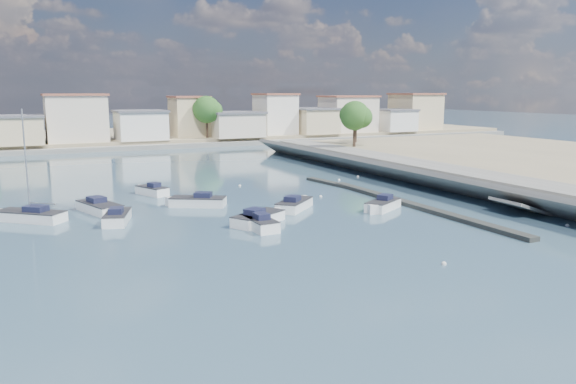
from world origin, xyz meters
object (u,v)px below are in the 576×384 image
(motorboat_e, at_px, (118,217))
(motorboat_a, at_px, (258,223))
(motorboat_g, at_px, (101,208))
(motorboat_h, at_px, (260,218))
(sailboat, at_px, (28,216))
(motorboat_f, at_px, (151,191))
(motorboat_d, at_px, (382,206))
(motorboat_b, at_px, (295,205))
(motorboat_c, at_px, (195,202))

(motorboat_e, bearing_deg, motorboat_a, -35.73)
(motorboat_g, relative_size, motorboat_h, 1.15)
(sailboat, bearing_deg, motorboat_f, 33.58)
(motorboat_g, height_order, motorboat_h, same)
(motorboat_e, distance_m, motorboat_f, 11.91)
(motorboat_d, bearing_deg, motorboat_f, 135.67)
(motorboat_b, relative_size, motorboat_e, 0.97)
(motorboat_d, height_order, motorboat_h, same)
(motorboat_b, distance_m, motorboat_d, 7.46)
(motorboat_h, bearing_deg, motorboat_d, -0.27)
(motorboat_a, bearing_deg, motorboat_c, 100.99)
(motorboat_e, bearing_deg, motorboat_b, -5.80)
(motorboat_a, xyz_separation_m, motorboat_e, (-9.17, 6.60, -0.00))
(motorboat_g, distance_m, motorboat_h, 14.10)
(motorboat_f, bearing_deg, motorboat_a, -76.16)
(motorboat_h, bearing_deg, motorboat_f, 107.66)
(motorboat_d, relative_size, motorboat_h, 0.87)
(motorboat_c, relative_size, motorboat_g, 0.90)
(motorboat_d, bearing_deg, motorboat_g, 157.20)
(motorboat_d, distance_m, sailboat, 28.95)
(motorboat_a, distance_m, motorboat_e, 11.30)
(motorboat_d, xyz_separation_m, motorboat_f, (-16.41, 16.03, 0.00))
(motorboat_d, xyz_separation_m, motorboat_h, (-11.32, 0.05, 0.00))
(motorboat_e, relative_size, motorboat_f, 1.14)
(motorboat_e, xyz_separation_m, sailboat, (-6.38, 3.40, 0.04))
(motorboat_c, relative_size, motorboat_e, 1.10)
(motorboat_f, relative_size, sailboat, 0.46)
(motorboat_b, distance_m, motorboat_f, 15.85)
(motorboat_c, height_order, motorboat_d, same)
(motorboat_a, relative_size, motorboat_g, 0.78)
(motorboat_g, distance_m, sailboat, 5.69)
(motorboat_a, xyz_separation_m, motorboat_g, (-9.90, 10.68, 0.00))
(motorboat_g, relative_size, sailboat, 0.64)
(motorboat_f, bearing_deg, motorboat_c, -72.43)
(motorboat_e, distance_m, motorboat_h, 11.19)
(motorboat_g, bearing_deg, motorboat_b, -19.81)
(motorboat_h, bearing_deg, motorboat_b, 36.83)
(motorboat_b, relative_size, sailboat, 0.51)
(motorboat_a, relative_size, motorboat_h, 0.91)
(motorboat_c, distance_m, motorboat_f, 7.80)
(motorboat_b, xyz_separation_m, motorboat_c, (-7.56, 4.93, 0.00))
(motorboat_a, xyz_separation_m, motorboat_h, (0.79, 1.48, -0.00))
(motorboat_b, xyz_separation_m, motorboat_d, (6.50, -3.67, -0.00))
(motorboat_c, bearing_deg, motorboat_f, 107.57)
(motorboat_h, height_order, sailboat, sailboat)
(motorboat_e, distance_m, motorboat_g, 4.15)
(motorboat_d, bearing_deg, motorboat_c, 148.56)
(motorboat_d, xyz_separation_m, sailboat, (-27.66, 8.57, 0.04))
(motorboat_b, height_order, motorboat_d, same)
(motorboat_c, height_order, motorboat_e, same)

